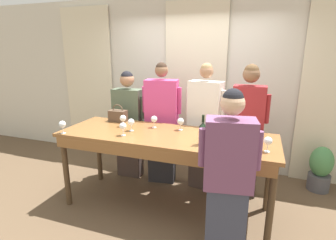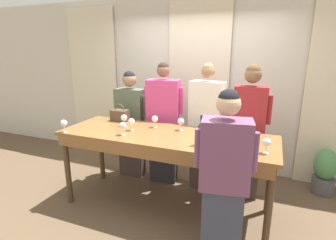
{
  "view_description": "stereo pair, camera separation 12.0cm",
  "coord_description": "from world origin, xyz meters",
  "px_view_note": "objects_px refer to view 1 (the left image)",
  "views": [
    {
      "loc": [
        1.01,
        -2.78,
        1.95
      ],
      "look_at": [
        0.0,
        0.09,
        1.13
      ],
      "focal_mm": 28.0,
      "sensor_mm": 36.0,
      "label": 1
    },
    {
      "loc": [
        1.12,
        -2.74,
        1.95
      ],
      "look_at": [
        0.0,
        0.09,
        1.13
      ],
      "focal_mm": 28.0,
      "sensor_mm": 36.0,
      "label": 2
    }
  ],
  "objects_px": {
    "wine_glass_front_mid": "(268,141)",
    "wine_glass_back_mid": "(123,126)",
    "wine_glass_center_left": "(154,119)",
    "guest_pink_top": "(162,124)",
    "guest_cream_sweater": "(204,127)",
    "host_pouring": "(228,181)",
    "tasting_bar": "(165,143)",
    "wine_glass_center_right": "(232,123)",
    "wine_glass_back_left": "(62,125)",
    "wine_glass_center_mid": "(234,127)",
    "wine_glass_near_host": "(123,118)",
    "potted_plant": "(321,169)",
    "handbag": "(118,115)",
    "wine_glass_front_right": "(131,122)",
    "wine_bottle": "(203,134)",
    "wine_glass_front_left": "(181,122)",
    "wine_glass_back_right": "(246,132)",
    "guest_striped_shirt": "(247,130)",
    "guest_olive_jacket": "(129,124)"
  },
  "relations": [
    {
      "from": "wine_glass_front_mid",
      "to": "wine_glass_back_mid",
      "type": "bearing_deg",
      "value": -179.32
    },
    {
      "from": "wine_glass_center_left",
      "to": "guest_pink_top",
      "type": "xyz_separation_m",
      "value": [
        -0.07,
        0.45,
        -0.19
      ]
    },
    {
      "from": "guest_cream_sweater",
      "to": "host_pouring",
      "type": "height_order",
      "value": "guest_cream_sweater"
    },
    {
      "from": "tasting_bar",
      "to": "wine_glass_center_right",
      "type": "relative_size",
      "value": 16.68
    },
    {
      "from": "wine_glass_center_left",
      "to": "wine_glass_back_left",
      "type": "bearing_deg",
      "value": -147.93
    },
    {
      "from": "wine_glass_center_mid",
      "to": "wine_glass_near_host",
      "type": "xyz_separation_m",
      "value": [
        -1.39,
        -0.07,
        0.0
      ]
    },
    {
      "from": "wine_glass_back_left",
      "to": "potted_plant",
      "type": "xyz_separation_m",
      "value": [
        3.09,
        1.51,
        -0.76
      ]
    },
    {
      "from": "handbag",
      "to": "wine_glass_front_right",
      "type": "relative_size",
      "value": 1.56
    },
    {
      "from": "guest_pink_top",
      "to": "wine_bottle",
      "type": "bearing_deg",
      "value": -47.67
    },
    {
      "from": "potted_plant",
      "to": "guest_pink_top",
      "type": "bearing_deg",
      "value": -168.03
    },
    {
      "from": "wine_glass_front_left",
      "to": "host_pouring",
      "type": "relative_size",
      "value": 0.09
    },
    {
      "from": "wine_glass_back_left",
      "to": "wine_glass_back_right",
      "type": "distance_m",
      "value": 2.13
    },
    {
      "from": "wine_glass_back_left",
      "to": "guest_pink_top",
      "type": "bearing_deg",
      "value": 50.05
    },
    {
      "from": "guest_striped_shirt",
      "to": "host_pouring",
      "type": "bearing_deg",
      "value": -93.62
    },
    {
      "from": "wine_glass_front_left",
      "to": "wine_glass_center_left",
      "type": "distance_m",
      "value": 0.35
    },
    {
      "from": "wine_glass_front_left",
      "to": "guest_striped_shirt",
      "type": "relative_size",
      "value": 0.09
    },
    {
      "from": "guest_olive_jacket",
      "to": "wine_glass_center_right",
      "type": "bearing_deg",
      "value": -11.35
    },
    {
      "from": "handbag",
      "to": "host_pouring",
      "type": "distance_m",
      "value": 1.92
    },
    {
      "from": "tasting_bar",
      "to": "wine_glass_center_right",
      "type": "xyz_separation_m",
      "value": [
        0.73,
        0.37,
        0.21
      ]
    },
    {
      "from": "guest_olive_jacket",
      "to": "potted_plant",
      "type": "bearing_deg",
      "value": 9.67
    },
    {
      "from": "guest_olive_jacket",
      "to": "potted_plant",
      "type": "height_order",
      "value": "guest_olive_jacket"
    },
    {
      "from": "wine_glass_center_left",
      "to": "guest_olive_jacket",
      "type": "bearing_deg",
      "value": 143.45
    },
    {
      "from": "guest_pink_top",
      "to": "potted_plant",
      "type": "xyz_separation_m",
      "value": [
        2.22,
        0.47,
        -0.57
      ]
    },
    {
      "from": "host_pouring",
      "to": "potted_plant",
      "type": "bearing_deg",
      "value": 58.11
    },
    {
      "from": "wine_glass_front_right",
      "to": "guest_cream_sweater",
      "type": "xyz_separation_m",
      "value": [
        0.78,
        0.68,
        -0.18
      ]
    },
    {
      "from": "tasting_bar",
      "to": "wine_glass_front_left",
      "type": "bearing_deg",
      "value": 63.58
    },
    {
      "from": "wine_glass_center_left",
      "to": "handbag",
      "type": "bearing_deg",
      "value": 168.91
    },
    {
      "from": "handbag",
      "to": "wine_glass_center_mid",
      "type": "distance_m",
      "value": 1.6
    },
    {
      "from": "wine_glass_near_host",
      "to": "host_pouring",
      "type": "bearing_deg",
      "value": -27.62
    },
    {
      "from": "host_pouring",
      "to": "wine_glass_front_mid",
      "type": "bearing_deg",
      "value": 54.92
    },
    {
      "from": "tasting_bar",
      "to": "wine_glass_back_mid",
      "type": "relative_size",
      "value": 16.68
    },
    {
      "from": "guest_cream_sweater",
      "to": "guest_striped_shirt",
      "type": "bearing_deg",
      "value": 0.0
    },
    {
      "from": "wine_glass_center_left",
      "to": "host_pouring",
      "type": "height_order",
      "value": "host_pouring"
    },
    {
      "from": "wine_glass_back_left",
      "to": "handbag",
      "type": "bearing_deg",
      "value": 63.87
    },
    {
      "from": "handbag",
      "to": "wine_glass_center_mid",
      "type": "height_order",
      "value": "handbag"
    },
    {
      "from": "guest_striped_shirt",
      "to": "tasting_bar",
      "type": "bearing_deg",
      "value": -142.54
    },
    {
      "from": "wine_glass_front_right",
      "to": "wine_glass_back_left",
      "type": "height_order",
      "value": "same"
    },
    {
      "from": "wine_glass_front_right",
      "to": "guest_olive_jacket",
      "type": "distance_m",
      "value": 0.82
    },
    {
      "from": "wine_glass_front_mid",
      "to": "guest_cream_sweater",
      "type": "xyz_separation_m",
      "value": [
        -0.8,
        0.85,
        -0.18
      ]
    },
    {
      "from": "wine_glass_center_right",
      "to": "guest_pink_top",
      "type": "height_order",
      "value": "guest_pink_top"
    },
    {
      "from": "wine_glass_center_right",
      "to": "wine_glass_back_left",
      "type": "height_order",
      "value": "same"
    },
    {
      "from": "guest_cream_sweater",
      "to": "tasting_bar",
      "type": "bearing_deg",
      "value": -115.98
    },
    {
      "from": "wine_glass_back_right",
      "to": "guest_cream_sweater",
      "type": "xyz_separation_m",
      "value": [
        -0.58,
        0.61,
        -0.18
      ]
    },
    {
      "from": "wine_glass_front_right",
      "to": "wine_glass_center_right",
      "type": "relative_size",
      "value": 1.0
    },
    {
      "from": "wine_glass_front_mid",
      "to": "wine_glass_front_right",
      "type": "xyz_separation_m",
      "value": [
        -1.57,
        0.18,
        0.0
      ]
    },
    {
      "from": "wine_glass_front_mid",
      "to": "wine_glass_front_right",
      "type": "distance_m",
      "value": 1.58
    },
    {
      "from": "wine_glass_front_right",
      "to": "potted_plant",
      "type": "height_order",
      "value": "wine_glass_front_right"
    },
    {
      "from": "guest_olive_jacket",
      "to": "guest_cream_sweater",
      "type": "relative_size",
      "value": 0.92
    },
    {
      "from": "wine_glass_front_mid",
      "to": "wine_glass_back_right",
      "type": "height_order",
      "value": "same"
    },
    {
      "from": "wine_glass_back_mid",
      "to": "wine_glass_back_right",
      "type": "height_order",
      "value": "same"
    }
  ]
}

